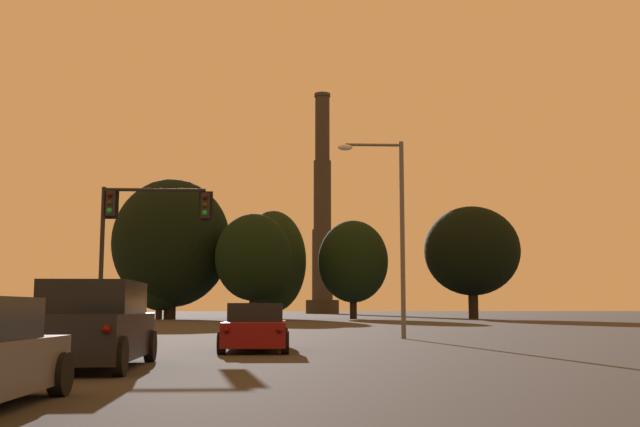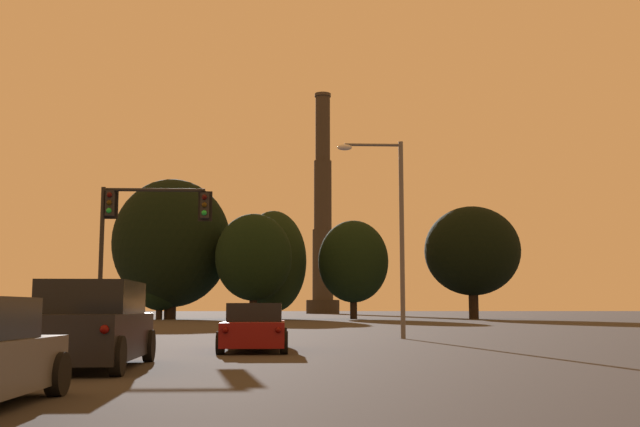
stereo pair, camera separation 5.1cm
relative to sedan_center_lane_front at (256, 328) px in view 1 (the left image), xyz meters
name	(u,v)px [view 1 (the left image)]	position (x,y,z in m)	size (l,w,h in m)	color
sedan_center_lane_front	(256,328)	(0.00, 0.00, 0.00)	(2.00, 4.71, 1.43)	maroon
suv_left_lane_second	(93,326)	(-3.24, -6.63, 0.23)	(2.22, 4.95, 1.86)	black
traffic_light_overhead_left	(138,223)	(-5.11, 7.62, 4.04)	(4.63, 0.50, 6.20)	black
street_lamp	(392,217)	(5.46, 8.48, 4.48)	(2.86, 0.36, 8.43)	#56565B
smokestack	(322,226)	(9.52, 144.82, 19.12)	(7.44, 7.44, 50.47)	#2B2722
treeline_center_right	(171,243)	(-12.20, 64.08, 8.09)	(13.61, 12.24, 16.21)	black
treeline_far_right	(160,269)	(-13.31, 63.32, 5.03)	(7.31, 6.58, 10.44)	black
treeline_right_mid	(273,261)	(-0.44, 65.47, 6.08)	(7.87, 7.08, 12.77)	black
treeline_left_mid	(353,261)	(8.90, 63.59, 5.98)	(8.16, 7.34, 11.44)	black
treeline_far_left	(472,251)	(22.71, 62.74, 7.19)	(11.12, 10.01, 13.06)	black
treeline_center_left	(253,257)	(-2.47, 58.83, 6.12)	(8.39, 7.55, 11.57)	black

